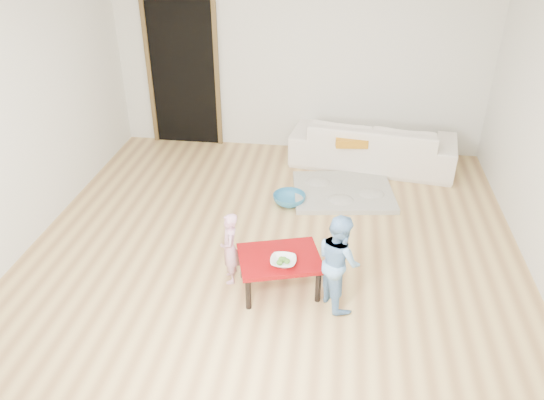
% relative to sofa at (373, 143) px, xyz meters
% --- Properties ---
extents(floor, '(5.00, 5.00, 0.01)m').
position_rel_sofa_xyz_m(floor, '(-1.03, -2.05, -0.31)').
color(floor, '#A87A48').
rests_on(floor, ground).
extents(back_wall, '(5.00, 0.02, 2.60)m').
position_rel_sofa_xyz_m(back_wall, '(-1.03, 0.45, 0.99)').
color(back_wall, silver).
rests_on(back_wall, floor).
extents(left_wall, '(0.02, 5.00, 2.60)m').
position_rel_sofa_xyz_m(left_wall, '(-3.53, -2.05, 0.99)').
color(left_wall, silver).
rests_on(left_wall, floor).
extents(doorway, '(1.02, 0.08, 2.11)m').
position_rel_sofa_xyz_m(doorway, '(-2.63, 0.43, 0.72)').
color(doorway, brown).
rests_on(doorway, back_wall).
extents(sofa, '(2.20, 1.11, 0.62)m').
position_rel_sofa_xyz_m(sofa, '(0.00, 0.00, 0.00)').
color(sofa, white).
rests_on(sofa, floor).
extents(cushion, '(0.44, 0.40, 0.11)m').
position_rel_sofa_xyz_m(cushion, '(-0.30, -0.26, 0.15)').
color(cushion, orange).
rests_on(cushion, sofa).
extents(red_table, '(0.84, 0.72, 0.36)m').
position_rel_sofa_xyz_m(red_table, '(-0.90, -2.74, -0.13)').
color(red_table, maroon).
rests_on(red_table, floor).
extents(bowl, '(0.23, 0.23, 0.06)m').
position_rel_sofa_xyz_m(bowl, '(-0.85, -2.84, 0.08)').
color(bowl, white).
rests_on(bowl, red_table).
extents(broccoli, '(0.12, 0.12, 0.06)m').
position_rel_sofa_xyz_m(broccoli, '(-0.85, -2.84, 0.08)').
color(broccoli, '#2D5919').
rests_on(broccoli, red_table).
extents(child_pink, '(0.23, 0.29, 0.71)m').
position_rel_sofa_xyz_m(child_pink, '(-1.37, -2.67, 0.05)').
color(child_pink, '#CE5E88').
rests_on(child_pink, floor).
extents(child_blue, '(0.51, 0.54, 0.89)m').
position_rel_sofa_xyz_m(child_blue, '(-0.38, -2.85, 0.14)').
color(child_blue, '#5D96D8').
rests_on(child_blue, floor).
extents(basin, '(0.38, 0.38, 0.12)m').
position_rel_sofa_xyz_m(basin, '(-0.98, -1.19, -0.25)').
color(basin, teal).
rests_on(basin, floor).
extents(blanket, '(1.30, 1.13, 0.06)m').
position_rel_sofa_xyz_m(blanket, '(-0.35, -0.87, -0.28)').
color(blanket, '#BAB7A4').
rests_on(blanket, floor).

